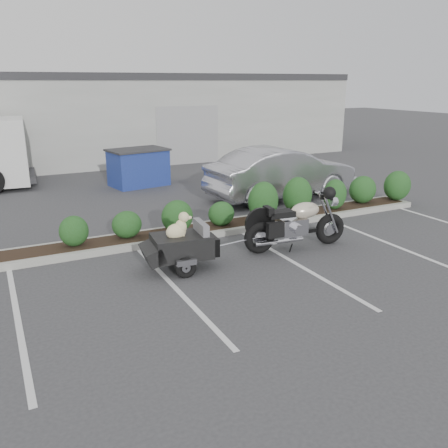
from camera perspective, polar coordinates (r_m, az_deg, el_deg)
name	(u,v)px	position (r m, az deg, el deg)	size (l,w,h in m)	color
ground	(232,264)	(9.94, 1.02, -4.84)	(90.00, 90.00, 0.00)	#38383A
planter_kerb	(227,227)	(12.19, 0.39, -0.31)	(12.00, 1.00, 0.15)	#9E9E93
building	(76,115)	(25.59, -17.34, 12.37)	(26.00, 10.00, 4.00)	#9EA099
motorcycle	(296,224)	(10.78, 8.71, 0.00)	(2.55, 0.90, 1.46)	black
pet_trailer	(181,245)	(9.56, -5.22, -2.55)	(2.05, 1.15, 1.21)	black
sedan	(282,173)	(15.46, 6.99, 6.11)	(1.74, 5.00, 1.65)	#A8A8AF
dumpster	(138,167)	(17.56, -10.26, 6.76)	(2.24, 1.72, 1.33)	navy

